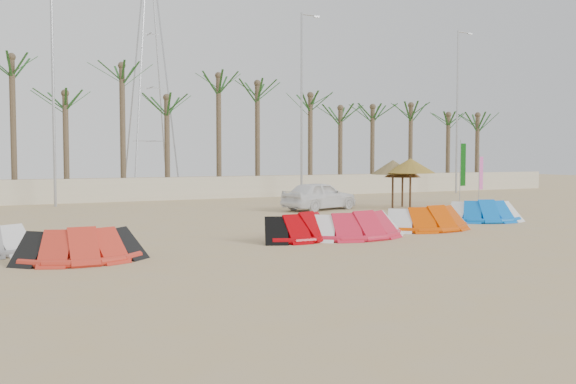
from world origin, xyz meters
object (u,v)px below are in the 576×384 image
kite_red_right (352,224)px  parasol_left (393,167)px  kite_orange (425,217)px  parasol_right (403,170)px  parasol_mid (410,166)px  kite_blue (479,211)px  kite_red_left (79,244)px  kite_red_mid (299,226)px  car (319,196)px

kite_red_right → parasol_left: (7.65, 8.35, 1.58)m
kite_orange → parasol_right: (5.26, 8.26, 1.40)m
parasol_mid → kite_blue: bearing=-100.3°
parasol_left → kite_orange: bearing=-118.9°
kite_red_left → kite_red_mid: size_ratio=0.91×
kite_red_right → parasol_left: parasol_left is taller
kite_red_mid → kite_orange: bearing=4.0°
parasol_right → car: parasol_right is taller
kite_blue → parasol_mid: parasol_mid is taller
kite_red_mid → parasol_right: 13.61m
kite_red_mid → parasol_mid: 12.29m
kite_red_mid → parasol_mid: bearing=36.3°
kite_red_left → parasol_left: parasol_left is taller
kite_red_mid → parasol_mid: size_ratio=1.39×
kite_red_left → parasol_mid: 18.59m
kite_red_mid → parasol_right: bearing=39.6°
parasol_left → kite_red_left: bearing=-150.2°
parasol_left → car: size_ratio=0.60×
kite_red_left → kite_red_right: (8.45, 0.86, 0.00)m
parasol_left → parasol_right: parasol_left is taller
parasol_mid → parasol_right: size_ratio=1.12×
parasol_left → car: (-3.65, 0.78, -1.32)m
kite_orange → parasol_mid: 8.44m
parasol_left → parasol_right: 1.19m
kite_red_right → parasol_left: bearing=47.5°
kite_red_mid → parasol_mid: (9.82, 7.21, 1.66)m
car → kite_red_right: bearing=139.5°
parasol_mid → parasol_right: (0.61, 1.42, -0.25)m
kite_blue → parasol_right: 7.44m
kite_blue → kite_red_left: bearing=-170.2°
kite_blue → parasol_mid: bearing=79.7°
kite_red_mid → kite_red_left: bearing=-170.2°
kite_orange → parasol_right: size_ratio=1.67×
kite_orange → kite_blue: bearing=17.5°
kite_blue → parasol_mid: (1.04, 5.70, 1.66)m
kite_red_left → kite_red_right: bearing=5.8°
kite_orange → parasol_right: parasol_right is taller
kite_red_right → car: bearing=66.3°
parasol_mid → car: (-4.06, 1.62, -1.40)m
parasol_left → parasol_right: size_ratio=1.08×
kite_red_mid → kite_red_right: same height
kite_blue → parasol_right: parasol_right is taller
parasol_left → car: parasol_left is taller
kite_blue → parasol_mid: 6.03m
kite_red_right → kite_blue: same height
kite_blue → kite_orange: bearing=-162.5°
kite_red_mid → parasol_mid: parasol_mid is taller
kite_red_left → parasol_right: 19.78m
parasol_mid → parasol_right: bearing=66.7°
kite_red_right → car: car is taller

